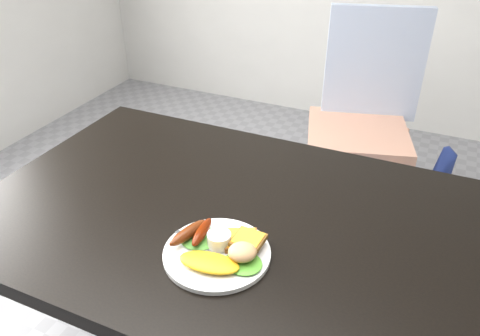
# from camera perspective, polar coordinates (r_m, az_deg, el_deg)

# --- Properties ---
(dining_table) EXTENTS (1.20, 0.80, 0.04)m
(dining_table) POSITION_cam_1_polar(r_m,az_deg,el_deg) (1.15, -2.00, -5.92)
(dining_table) COLOR black
(dining_table) RESTS_ON ground
(dining_chair) EXTENTS (0.54, 0.54, 0.05)m
(dining_chair) POSITION_cam_1_polar(r_m,az_deg,el_deg) (2.19, 14.13, 4.00)
(dining_chair) COLOR tan
(dining_chair) RESTS_ON ground
(person) EXTENTS (0.65, 0.53, 1.58)m
(person) POSITION_cam_1_polar(r_m,az_deg,el_deg) (1.76, 14.47, 9.18)
(person) COLOR navy
(person) RESTS_ON ground
(plate) EXTENTS (0.23, 0.23, 0.01)m
(plate) POSITION_cam_1_polar(r_m,az_deg,el_deg) (1.01, -2.83, -10.35)
(plate) COLOR white
(plate) RESTS_ON dining_table
(lettuce_left) EXTENTS (0.12, 0.11, 0.01)m
(lettuce_left) POSITION_cam_1_polar(r_m,az_deg,el_deg) (1.04, -5.09, -8.39)
(lettuce_left) COLOR #2F8820
(lettuce_left) RESTS_ON plate
(lettuce_right) EXTENTS (0.09, 0.09, 0.01)m
(lettuce_right) POSITION_cam_1_polar(r_m,az_deg,el_deg) (0.97, 0.39, -11.49)
(lettuce_right) COLOR #49882A
(lettuce_right) RESTS_ON plate
(omelette) EXTENTS (0.13, 0.08, 0.02)m
(omelette) POSITION_cam_1_polar(r_m,az_deg,el_deg) (0.97, -3.78, -11.41)
(omelette) COLOR yellow
(omelette) RESTS_ON plate
(sausage_a) EXTENTS (0.06, 0.11, 0.03)m
(sausage_a) POSITION_cam_1_polar(r_m,az_deg,el_deg) (1.03, -6.32, -7.84)
(sausage_a) COLOR #652B11
(sausage_a) RESTS_ON lettuce_left
(sausage_b) EXTENTS (0.03, 0.10, 0.02)m
(sausage_b) POSITION_cam_1_polar(r_m,az_deg,el_deg) (1.03, -4.66, -7.75)
(sausage_b) COLOR #671605
(sausage_b) RESTS_ON lettuce_left
(ramekin) EXTENTS (0.07, 0.07, 0.03)m
(ramekin) POSITION_cam_1_polar(r_m,az_deg,el_deg) (1.01, -2.56, -8.70)
(ramekin) COLOR white
(ramekin) RESTS_ON plate
(toast_a) EXTENTS (0.09, 0.09, 0.01)m
(toast_a) POSITION_cam_1_polar(r_m,az_deg,el_deg) (1.02, 0.14, -8.80)
(toast_a) COLOR brown
(toast_a) RESTS_ON plate
(toast_b) EXTENTS (0.07, 0.07, 0.01)m
(toast_b) POSITION_cam_1_polar(r_m,az_deg,el_deg) (1.00, 1.02, -8.80)
(toast_b) COLOR olive
(toast_b) RESTS_ON toast_a
(potato_salad) EXTENTS (0.08, 0.08, 0.03)m
(potato_salad) POSITION_cam_1_polar(r_m,az_deg,el_deg) (0.97, 0.29, -10.21)
(potato_salad) COLOR beige
(potato_salad) RESTS_ON lettuce_right
(fork) EXTENTS (0.14, 0.06, 0.00)m
(fork) POSITION_cam_1_polar(r_m,az_deg,el_deg) (1.02, -4.97, -9.43)
(fork) COLOR #ADAFB7
(fork) RESTS_ON plate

